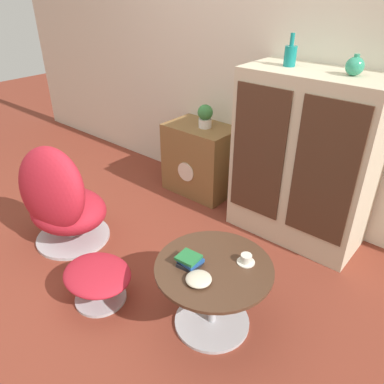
{
  "coord_description": "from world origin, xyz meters",
  "views": [
    {
      "loc": [
        1.55,
        -1.15,
        1.76
      ],
      "look_at": [
        0.19,
        0.44,
        0.55
      ],
      "focal_mm": 35.0,
      "sensor_mm": 36.0,
      "label": 1
    }
  ],
  "objects_px": {
    "sideboard": "(304,160)",
    "coffee_table": "(213,288)",
    "egg_chair": "(60,201)",
    "bowl": "(199,279)",
    "ottoman": "(98,277)",
    "vase_leftmost": "(290,55)",
    "teacup": "(246,260)",
    "potted_plant": "(205,116)",
    "tv_console": "(200,159)",
    "book_stack": "(190,261)",
    "vase_inner_left": "(355,66)"
  },
  "relations": [
    {
      "from": "sideboard",
      "to": "coffee_table",
      "type": "bearing_deg",
      "value": -86.56
    },
    {
      "from": "sideboard",
      "to": "coffee_table",
      "type": "xyz_separation_m",
      "value": [
        0.07,
        -1.13,
        -0.35
      ]
    },
    {
      "from": "egg_chair",
      "to": "bowl",
      "type": "xyz_separation_m",
      "value": [
        1.32,
        -0.04,
        0.09
      ]
    },
    {
      "from": "coffee_table",
      "to": "egg_chair",
      "type": "bearing_deg",
      "value": -175.69
    },
    {
      "from": "ottoman",
      "to": "vase_leftmost",
      "type": "distance_m",
      "value": 1.87
    },
    {
      "from": "egg_chair",
      "to": "teacup",
      "type": "height_order",
      "value": "egg_chair"
    },
    {
      "from": "egg_chair",
      "to": "potted_plant",
      "type": "xyz_separation_m",
      "value": [
        0.3,
        1.27,
        0.38
      ]
    },
    {
      "from": "tv_console",
      "to": "potted_plant",
      "type": "distance_m",
      "value": 0.42
    },
    {
      "from": "sideboard",
      "to": "teacup",
      "type": "relative_size",
      "value": 12.85
    },
    {
      "from": "vase_leftmost",
      "to": "book_stack",
      "type": "xyz_separation_m",
      "value": [
        0.17,
        -1.21,
        -0.86
      ]
    },
    {
      "from": "egg_chair",
      "to": "vase_inner_left",
      "type": "relative_size",
      "value": 6.48
    },
    {
      "from": "sideboard",
      "to": "tv_console",
      "type": "relative_size",
      "value": 1.96
    },
    {
      "from": "sideboard",
      "to": "potted_plant",
      "type": "xyz_separation_m",
      "value": [
        -0.94,
        0.04,
        0.12
      ]
    },
    {
      "from": "sideboard",
      "to": "coffee_table",
      "type": "relative_size",
      "value": 1.96
    },
    {
      "from": "sideboard",
      "to": "teacup",
      "type": "distance_m",
      "value": 1.03
    },
    {
      "from": "vase_inner_left",
      "to": "teacup",
      "type": "relative_size",
      "value": 1.29
    },
    {
      "from": "ottoman",
      "to": "coffee_table",
      "type": "relative_size",
      "value": 0.7
    },
    {
      "from": "vase_inner_left",
      "to": "teacup",
      "type": "distance_m",
      "value": 1.32
    },
    {
      "from": "vase_inner_left",
      "to": "bowl",
      "type": "height_order",
      "value": "vase_inner_left"
    },
    {
      "from": "sideboard",
      "to": "bowl",
      "type": "distance_m",
      "value": 1.29
    },
    {
      "from": "bowl",
      "to": "potted_plant",
      "type": "bearing_deg",
      "value": 127.64
    },
    {
      "from": "tv_console",
      "to": "book_stack",
      "type": "distance_m",
      "value": 1.57
    },
    {
      "from": "coffee_table",
      "to": "vase_leftmost",
      "type": "distance_m",
      "value": 1.56
    },
    {
      "from": "ottoman",
      "to": "teacup",
      "type": "bearing_deg",
      "value": 30.0
    },
    {
      "from": "tv_console",
      "to": "coffee_table",
      "type": "height_order",
      "value": "tv_console"
    },
    {
      "from": "book_stack",
      "to": "bowl",
      "type": "relative_size",
      "value": 1.0
    },
    {
      "from": "vase_leftmost",
      "to": "teacup",
      "type": "bearing_deg",
      "value": -68.89
    },
    {
      "from": "sideboard",
      "to": "vase_leftmost",
      "type": "bearing_deg",
      "value": 178.93
    },
    {
      "from": "ottoman",
      "to": "vase_inner_left",
      "type": "bearing_deg",
      "value": 61.22
    },
    {
      "from": "coffee_table",
      "to": "vase_leftmost",
      "type": "height_order",
      "value": "vase_leftmost"
    },
    {
      "from": "bowl",
      "to": "book_stack",
      "type": "bearing_deg",
      "value": 149.72
    },
    {
      "from": "coffee_table",
      "to": "potted_plant",
      "type": "xyz_separation_m",
      "value": [
        -1.0,
        1.18,
        0.46
      ]
    },
    {
      "from": "sideboard",
      "to": "book_stack",
      "type": "distance_m",
      "value": 1.22
    },
    {
      "from": "coffee_table",
      "to": "book_stack",
      "type": "relative_size",
      "value": 4.75
    },
    {
      "from": "vase_inner_left",
      "to": "coffee_table",
      "type": "bearing_deg",
      "value": -97.34
    },
    {
      "from": "sideboard",
      "to": "tv_console",
      "type": "distance_m",
      "value": 1.03
    },
    {
      "from": "vase_inner_left",
      "to": "potted_plant",
      "type": "bearing_deg",
      "value": 178.16
    },
    {
      "from": "teacup",
      "to": "vase_inner_left",
      "type": "bearing_deg",
      "value": 88.05
    },
    {
      "from": "ottoman",
      "to": "sideboard",
      "type": "bearing_deg",
      "value": 68.13
    },
    {
      "from": "vase_inner_left",
      "to": "book_stack",
      "type": "height_order",
      "value": "vase_inner_left"
    },
    {
      "from": "vase_inner_left",
      "to": "book_stack",
      "type": "distance_m",
      "value": 1.5
    },
    {
      "from": "potted_plant",
      "to": "book_stack",
      "type": "xyz_separation_m",
      "value": [
        0.9,
        -1.25,
        -0.28
      ]
    },
    {
      "from": "book_stack",
      "to": "teacup",
      "type": "bearing_deg",
      "value": 43.94
    },
    {
      "from": "tv_console",
      "to": "book_stack",
      "type": "xyz_separation_m",
      "value": [
        0.95,
        -1.25,
        0.14
      ]
    },
    {
      "from": "coffee_table",
      "to": "vase_leftmost",
      "type": "bearing_deg",
      "value": 103.6
    },
    {
      "from": "ottoman",
      "to": "coffee_table",
      "type": "bearing_deg",
      "value": 25.21
    },
    {
      "from": "tv_console",
      "to": "vase_inner_left",
      "type": "xyz_separation_m",
      "value": [
        1.2,
        -0.04,
        0.98
      ]
    },
    {
      "from": "vase_leftmost",
      "to": "bowl",
      "type": "relative_size",
      "value": 1.55
    },
    {
      "from": "book_stack",
      "to": "sideboard",
      "type": "bearing_deg",
      "value": 88.31
    },
    {
      "from": "ottoman",
      "to": "vase_inner_left",
      "type": "distance_m",
      "value": 1.99
    }
  ]
}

